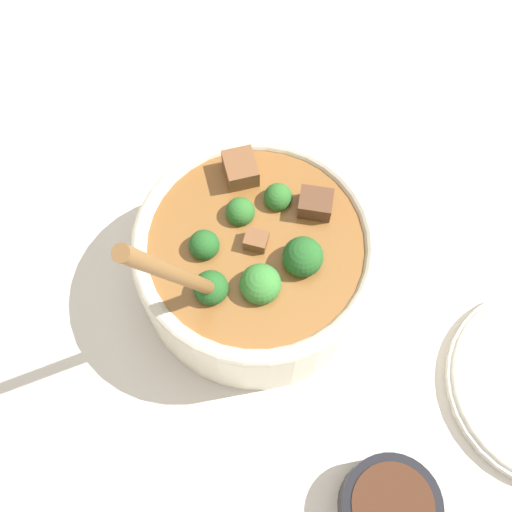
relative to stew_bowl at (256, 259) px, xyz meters
name	(u,v)px	position (x,y,z in m)	size (l,w,h in m)	color
ground_plane	(256,280)	(0.00, 0.00, -0.06)	(4.00, 4.00, 0.00)	silver
stew_bowl	(256,259)	(0.00, 0.00, 0.00)	(0.23, 0.24, 0.29)	beige
condiment_bowl	(390,506)	(-0.25, 0.05, -0.04)	(0.09, 0.09, 0.04)	black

